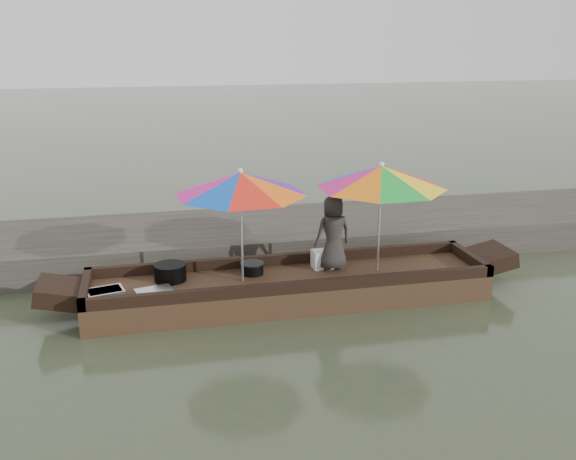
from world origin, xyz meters
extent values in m
plane|color=#3D4830|center=(0.00, 0.00, 0.00)|extent=(80.00, 80.00, 0.00)
cube|color=#2D2B26|center=(0.00, 2.20, 0.25)|extent=(22.00, 2.20, 0.50)
cube|color=black|center=(0.00, 0.00, 0.17)|extent=(5.49, 1.20, 0.35)
cylinder|color=black|center=(-1.60, 0.25, 0.46)|extent=(0.43, 0.43, 0.23)
cube|color=silver|center=(-2.44, -0.15, 0.39)|extent=(0.52, 0.42, 0.09)
cube|color=silver|center=(-1.83, -0.22, 0.38)|extent=(0.52, 0.41, 0.06)
cylinder|color=black|center=(-0.48, 0.25, 0.42)|extent=(0.31, 0.31, 0.15)
cube|color=silver|center=(0.54, 0.27, 0.48)|extent=(0.30, 0.24, 0.26)
imported|color=#2B2726|center=(0.67, 0.20, 0.89)|extent=(0.58, 0.42, 1.08)
camera|label=1|loc=(-1.82, -8.03, 3.54)|focal=40.00mm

